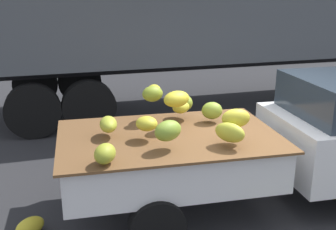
{
  "coord_description": "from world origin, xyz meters",
  "views": [
    {
      "loc": [
        -2.47,
        -4.45,
        2.87
      ],
      "look_at": [
        -1.14,
        0.58,
        1.21
      ],
      "focal_mm": 43.75,
      "sensor_mm": 36.0,
      "label": 1
    }
  ],
  "objects": [
    {
      "name": "semi_trailer",
      "position": [
        1.5,
        4.88,
        2.54
      ],
      "size": [
        12.06,
        2.89,
        3.95
      ],
      "rotation": [
        0.0,
        0.0,
        0.03
      ],
      "color": "#4C5156",
      "rests_on": "ground"
    },
    {
      "name": "curb_strip",
      "position": [
        0.0,
        9.71,
        0.08
      ],
      "size": [
        80.0,
        0.8,
        0.16
      ],
      "primitive_type": "cube",
      "color": "gray",
      "rests_on": "ground"
    },
    {
      "name": "fallen_banana_bunch_near_tailgate",
      "position": [
        -2.99,
        0.09,
        0.11
      ],
      "size": [
        0.43,
        0.4,
        0.22
      ],
      "primitive_type": "ellipsoid",
      "rotation": [
        0.0,
        0.0,
        3.78
      ],
      "color": "gold",
      "rests_on": "ground"
    },
    {
      "name": "ground",
      "position": [
        0.0,
        0.0,
        0.0
      ],
      "size": [
        220.0,
        220.0,
        0.0
      ],
      "primitive_type": "plane",
      "color": "#28282B"
    },
    {
      "name": "pickup_truck",
      "position": [
        0.65,
        0.12,
        0.88
      ],
      "size": [
        4.88,
        1.93,
        1.7
      ],
      "rotation": [
        0.0,
        0.0,
        -0.04
      ],
      "color": "white",
      "rests_on": "ground"
    }
  ]
}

